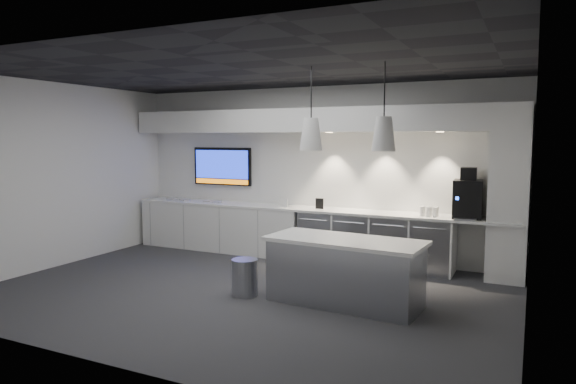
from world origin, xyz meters
The scene contains 28 objects.
floor centered at (0.00, 0.00, 0.00)m, with size 7.00×7.00×0.00m, color #303032.
ceiling centered at (0.00, 0.00, 3.00)m, with size 7.00×7.00×0.00m, color black.
wall_back centered at (0.00, 2.50, 1.50)m, with size 7.00×7.00×0.00m, color white.
wall_front centered at (0.00, -2.50, 1.50)m, with size 7.00×7.00×0.00m, color white.
wall_left centered at (-3.50, 0.00, 1.50)m, with size 7.00×7.00×0.00m, color white.
wall_right centered at (3.50, 0.00, 1.50)m, with size 7.00×7.00×0.00m, color white.
back_counter centered at (0.00, 2.17, 0.88)m, with size 6.80×0.65×0.04m, color white.
left_base_cabinets centered at (-1.75, 2.17, 0.43)m, with size 3.30×0.63×0.86m, color white.
fridge_unit_a centered at (0.25, 2.17, 0.42)m, with size 0.60×0.61×0.85m, color gray.
fridge_unit_b centered at (0.88, 2.17, 0.42)m, with size 0.60×0.61×0.85m, color gray.
fridge_unit_c centered at (1.51, 2.17, 0.42)m, with size 0.60×0.61×0.85m, color gray.
fridge_unit_d centered at (2.14, 2.17, 0.42)m, with size 0.60×0.61×0.85m, color gray.
backsplash centered at (1.20, 2.48, 1.55)m, with size 4.60×0.03×1.30m, color white.
soffit centered at (0.00, 2.20, 2.40)m, with size 6.90×0.60×0.40m, color white.
column centered at (3.20, 2.20, 1.30)m, with size 0.55×0.55×2.60m, color white.
wall_tv centered at (-1.90, 2.45, 1.56)m, with size 1.25×0.07×0.72m.
island centered at (1.41, 0.14, 0.42)m, with size 2.04×0.99×0.84m.
bin centered at (0.09, -0.11, 0.25)m, with size 0.35×0.35×0.49m, color gray.
coffee_machine centered at (2.63, 2.20, 1.21)m, with size 0.45×0.61×0.76m.
sign_black centered at (0.24, 2.15, 0.99)m, with size 0.14×0.02×0.18m, color black.
sign_white centered at (-0.43, 2.13, 0.97)m, with size 0.18×0.02×0.14m, color white.
cup_cluster centered at (2.08, 2.12, 0.97)m, with size 0.27×0.17×0.15m, color white, non-canonical shape.
tray_a centered at (-2.91, 2.17, 0.91)m, with size 0.16×0.16×0.03m, color #ABABAB.
tray_b centered at (-2.56, 2.13, 0.91)m, with size 0.16×0.16×0.03m, color #ABABAB.
tray_c centered at (-2.04, 2.16, 0.91)m, with size 0.16×0.16×0.03m, color #ABABAB.
tray_d centered at (-1.80, 2.10, 0.91)m, with size 0.16×0.16×0.03m, color #ABABAB.
pendant_left centered at (0.93, 0.14, 2.15)m, with size 0.29×0.29×1.11m.
pendant_right centered at (1.88, 0.14, 2.15)m, with size 0.29×0.29×1.11m.
Camera 1 is at (3.51, -5.90, 2.10)m, focal length 32.00 mm.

